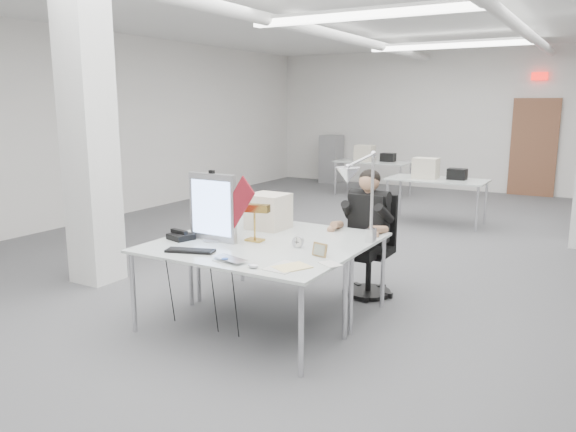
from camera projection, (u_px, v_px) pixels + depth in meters
name	position (u px, v px, depth m)	size (l,w,h in m)	color
room_shell	(363.00, 128.00, 6.79)	(10.04, 14.04, 3.24)	#4F4F52
desk_main	(237.00, 253.00, 4.76)	(1.80, 0.90, 0.03)	silver
desk_second	(289.00, 233.00, 5.53)	(1.80, 0.90, 0.03)	silver
bg_desk_a	(437.00, 180.00, 9.33)	(1.60, 0.80, 0.03)	silver
bg_desk_b	(373.00, 162.00, 12.18)	(1.60, 0.80, 0.03)	silver
filing_cabinet	(331.00, 159.00, 14.27)	(0.45, 0.55, 1.20)	gray
office_chair	(369.00, 246.00, 5.85)	(0.52, 0.52, 1.07)	black
seated_person	(368.00, 212.00, 5.73)	(0.48, 0.60, 0.90)	black
monitor	(213.00, 207.00, 5.10)	(0.50, 0.05, 0.62)	#A9A8AD
pennant	(237.00, 204.00, 4.91)	(0.50, 0.01, 0.21)	maroon
keyboard	(190.00, 251.00, 4.76)	(0.42, 0.14, 0.02)	black
laptop	(225.00, 261.00, 4.46)	(0.32, 0.21, 0.03)	#A2A2A7
mouse	(253.00, 266.00, 4.30)	(0.09, 0.06, 0.04)	silver
bankers_lamp	(255.00, 224.00, 5.12)	(0.28, 0.11, 0.32)	gold
desk_phone	(181.00, 237.00, 5.20)	(0.21, 0.19, 0.05)	black
picture_frame_left	(200.00, 230.00, 5.37)	(0.13, 0.01, 0.10)	#A48746
picture_frame_right	(320.00, 250.00, 4.61)	(0.15, 0.01, 0.11)	#A88148
desk_clock	(298.00, 242.00, 4.90)	(0.11, 0.11, 0.03)	#B7B7BC
paper_stack_a	(285.00, 267.00, 4.32)	(0.22, 0.32, 0.01)	silver
paper_stack_b	(292.00, 267.00, 4.31)	(0.20, 0.27, 0.01)	#F0D98F
paper_stack_c	(330.00, 264.00, 4.40)	(0.18, 0.12, 0.01)	silver
beige_monitor	(268.00, 211.00, 5.63)	(0.37, 0.35, 0.35)	beige
architect_lamp	(362.00, 191.00, 4.81)	(0.27, 0.77, 1.00)	silver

